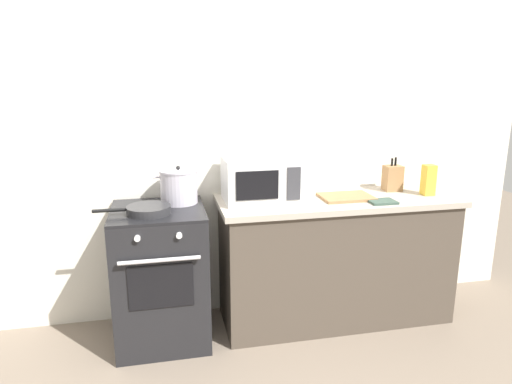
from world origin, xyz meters
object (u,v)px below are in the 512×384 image
frying_pan (148,210)px  stock_pot (179,186)px  knife_block (393,178)px  stove (161,275)px  oven_mitt (382,202)px  cutting_board (346,197)px  microwave (260,179)px  pasta_box (428,180)px

frying_pan → stock_pot: bearing=46.6°
knife_block → stock_pot: bearing=-179.6°
stove → oven_mitt: bearing=-6.1°
stock_pot → cutting_board: bearing=-6.3°
microwave → oven_mitt: microwave is taller
stove → pasta_box: 2.00m
cutting_board → knife_block: 0.46m
frying_pan → knife_block: bearing=7.3°
pasta_box → microwave: bearing=174.9°
cutting_board → pasta_box: bearing=-2.8°
frying_pan → oven_mitt: (1.55, -0.07, -0.02)m
cutting_board → stove: bearing=-180.0°
stove → pasta_box: size_ratio=4.18×
stove → cutting_board: bearing=0.0°
pasta_box → oven_mitt: 0.45m
stock_pot → stove: bearing=-138.8°
frying_pan → knife_block: knife_block is taller
stock_pot → microwave: (0.55, -0.05, 0.04)m
frying_pan → microwave: bearing=12.4°
cutting_board → stock_pot: bearing=173.7°
oven_mitt → stock_pot: bearing=167.9°
stove → cutting_board: size_ratio=2.56×
microwave → stove: bearing=-173.5°
stove → pasta_box: (1.91, -0.03, 0.57)m
frying_pan → oven_mitt: bearing=-2.7°
cutting_board → pasta_box: pasta_box is taller
stock_pot → knife_block: size_ratio=1.34×
frying_pan → pasta_box: pasta_box is taller
stove → knife_block: bearing=4.7°
frying_pan → pasta_box: size_ratio=2.16×
pasta_box → frying_pan: bearing=-178.3°
frying_pan → knife_block: 1.80m
cutting_board → oven_mitt: (0.19, -0.16, -0.00)m
stove → microwave: microwave is taller
microwave → oven_mitt: bearing=-16.7°
knife_block → oven_mitt: bearing=-127.6°
stock_pot → oven_mitt: stock_pot is taller
stock_pot → cutting_board: stock_pot is taller
microwave → oven_mitt: (0.80, -0.24, -0.14)m
stove → frying_pan: bearing=-123.3°
frying_pan → microwave: microwave is taller
knife_block → oven_mitt: (-0.23, -0.30, -0.09)m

